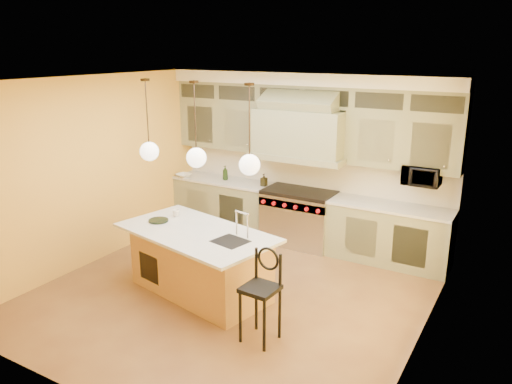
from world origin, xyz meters
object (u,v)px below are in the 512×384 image
Objects in this scene: kitchen_island at (200,261)px; microwave at (422,175)px; counter_stool at (262,290)px; range at (299,217)px.

microwave is (2.35, 2.42, 0.98)m from kitchen_island.
kitchen_island is 1.43m from counter_stool.
counter_stool reaches higher than range.
kitchen_island is at bearing 159.91° from counter_stool.
counter_stool is (0.90, -2.89, 0.14)m from range.
microwave reaches higher than kitchen_island.
range is 2.18m from microwave.
kitchen_island is at bearing -99.68° from range.
counter_stool is 3.28m from microwave.
microwave is (1.05, 3.00, 0.82)m from counter_stool.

